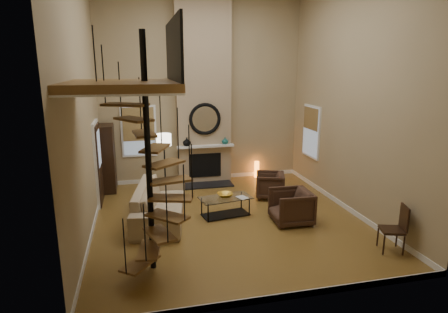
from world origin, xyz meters
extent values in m
cube|color=olive|center=(0.00, 0.00, -0.01)|extent=(6.00, 6.50, 0.01)
cube|color=tan|center=(0.00, 3.25, 2.75)|extent=(6.00, 0.02, 5.50)
cube|color=tan|center=(0.00, -3.25, 2.75)|extent=(6.00, 0.02, 5.50)
cube|color=tan|center=(-3.00, 0.00, 2.75)|extent=(0.02, 6.50, 5.50)
cube|color=tan|center=(3.00, 0.00, 2.75)|extent=(0.02, 6.50, 5.50)
cube|color=white|center=(0.00, 3.24, 0.06)|extent=(6.00, 0.02, 0.12)
cube|color=white|center=(0.00, -3.24, 0.06)|extent=(6.00, 0.02, 0.12)
cube|color=white|center=(-2.99, 0.00, 0.06)|extent=(0.02, 6.50, 0.12)
cube|color=white|center=(2.99, 0.00, 0.06)|extent=(0.02, 6.50, 0.12)
cube|color=tan|center=(0.00, 3.06, 2.75)|extent=(1.60, 0.38, 5.50)
cube|color=black|center=(0.00, 2.57, 0.02)|extent=(1.50, 0.60, 0.04)
cube|color=black|center=(0.00, 2.86, 0.55)|extent=(0.95, 0.02, 0.72)
cube|color=white|center=(0.00, 2.78, 1.15)|extent=(1.70, 0.18, 0.06)
torus|color=black|center=(0.00, 2.84, 1.95)|extent=(0.94, 0.10, 0.94)
cylinder|color=white|center=(0.00, 2.85, 1.95)|extent=(0.80, 0.01, 0.80)
imported|color=black|center=(-0.55, 2.82, 1.30)|extent=(0.24, 0.24, 0.25)
imported|color=#1A5B56|center=(0.60, 2.82, 1.28)|extent=(0.20, 0.20, 0.21)
cube|color=white|center=(-1.90, 3.23, 1.60)|extent=(1.02, 0.04, 1.52)
cube|color=#8C9EB2|center=(-1.90, 3.21, 1.60)|extent=(0.90, 0.01, 1.40)
cube|color=#9E7E47|center=(-1.90, 3.19, 1.81)|extent=(0.90, 0.01, 0.98)
cube|color=white|center=(2.98, 2.00, 1.60)|extent=(0.04, 1.02, 1.52)
cube|color=#8C9EB2|center=(2.96, 2.00, 1.60)|extent=(0.01, 0.90, 1.40)
cube|color=#9E7E47|center=(2.94, 2.00, 1.98)|extent=(0.01, 0.90, 0.63)
cube|color=white|center=(-2.97, 1.80, 1.05)|extent=(0.06, 1.05, 2.16)
cube|color=black|center=(-2.94, 1.80, 1.02)|extent=(0.05, 0.90, 2.05)
cube|color=#8C9EB2|center=(-2.90, 1.80, 1.45)|extent=(0.01, 0.60, 0.90)
cube|color=brown|center=(-2.15, -1.80, 3.18)|extent=(1.70, 2.20, 0.12)
cube|color=white|center=(-2.15, -1.80, 3.10)|extent=(1.70, 2.20, 0.03)
cube|color=black|center=(-1.33, -1.80, 3.71)|extent=(0.04, 2.20, 0.94)
cylinder|color=black|center=(-1.80, -1.80, 2.01)|extent=(0.10, 0.10, 4.02)
cube|color=brown|center=(-2.02, -2.08, 0.26)|extent=(0.71, 0.78, 0.04)
cylinder|color=black|center=(-2.24, -2.37, 0.73)|extent=(0.02, 0.02, 0.94)
cube|color=brown|center=(-1.86, -2.15, 0.52)|extent=(0.46, 0.77, 0.04)
cylinder|color=black|center=(-1.93, -2.51, 0.99)|extent=(0.02, 0.02, 0.94)
cube|color=brown|center=(-1.69, -2.14, 0.78)|extent=(0.55, 0.79, 0.04)
cylinder|color=black|center=(-1.58, -2.48, 1.25)|extent=(0.02, 0.02, 0.94)
cube|color=brown|center=(-1.54, -2.05, 1.04)|extent=(0.75, 0.74, 0.04)
cylinder|color=black|center=(-1.28, -2.30, 1.51)|extent=(0.02, 0.02, 0.94)
cube|color=brown|center=(-1.45, -1.90, 1.30)|extent=(0.79, 0.53, 0.04)
cylinder|color=black|center=(-1.11, -2.00, 1.77)|extent=(0.02, 0.02, 0.94)
cube|color=brown|center=(-1.45, -1.73, 1.56)|extent=(0.77, 0.48, 0.04)
cylinder|color=black|center=(-1.10, -1.65, 2.03)|extent=(0.02, 0.02, 0.94)
cube|color=brown|center=(-1.52, -1.57, 1.82)|extent=(0.77, 0.72, 0.04)
cylinder|color=black|center=(-1.25, -1.34, 2.29)|extent=(0.02, 0.02, 0.94)
cube|color=brown|center=(-1.67, -1.47, 2.08)|extent=(0.58, 0.79, 0.04)
cylinder|color=black|center=(-1.53, -1.13, 2.55)|extent=(0.02, 0.02, 0.94)
cube|color=brown|center=(-1.84, -1.44, 2.34)|extent=(0.41, 0.75, 0.04)
cylinder|color=black|center=(-1.88, -1.08, 2.81)|extent=(0.02, 0.02, 0.94)
cube|color=brown|center=(-2.00, -1.50, 2.60)|extent=(0.68, 0.79, 0.04)
cylinder|color=black|center=(-2.20, -1.20, 3.07)|extent=(0.02, 0.02, 0.94)
cube|color=brown|center=(-2.12, -1.63, 2.86)|extent=(0.80, 0.64, 0.04)
cylinder|color=black|center=(-2.44, -1.46, 3.33)|extent=(0.02, 0.02, 0.94)
cube|color=brown|center=(-2.16, -1.80, 3.12)|extent=(0.72, 0.34, 0.04)
cylinder|color=black|center=(-2.52, -1.80, 3.59)|extent=(0.02, 0.02, 0.94)
cube|color=black|center=(-2.79, 2.77, 0.95)|extent=(0.39, 0.84, 1.87)
imported|color=tan|center=(-1.52, 0.46, 0.40)|extent=(1.47, 2.82, 0.78)
imported|color=#412A1E|center=(1.50, 1.13, 0.35)|extent=(0.95, 0.93, 0.68)
imported|color=#412A1E|center=(1.44, -0.48, 0.35)|extent=(0.90, 0.88, 0.79)
cube|color=silver|center=(-0.01, 0.22, 0.44)|extent=(1.28, 0.79, 0.02)
cube|color=black|center=(-0.01, 0.22, 0.03)|extent=(1.16, 0.67, 0.01)
cylinder|color=black|center=(-0.48, -0.09, 0.22)|extent=(0.03, 0.03, 0.44)
cylinder|color=black|center=(0.54, 0.09, 0.22)|extent=(0.03, 0.03, 0.44)
cylinder|color=black|center=(-0.56, 0.35, 0.22)|extent=(0.03, 0.03, 0.44)
cylinder|color=black|center=(0.47, 0.52, 0.22)|extent=(0.03, 0.03, 0.44)
imported|color=gold|center=(-0.01, 0.27, 0.50)|extent=(0.37, 0.37, 0.09)
imported|color=gray|center=(0.34, 0.07, 0.46)|extent=(0.29, 0.33, 0.03)
cylinder|color=black|center=(-1.27, 2.01, 0.01)|extent=(0.36, 0.36, 0.03)
cylinder|color=black|center=(-1.27, 2.01, 0.80)|extent=(0.04, 0.04, 1.53)
cylinder|color=#F2E5C6|center=(-1.27, 2.01, 1.55)|extent=(0.40, 0.40, 0.32)
cylinder|color=orange|center=(1.70, 3.08, 0.25)|extent=(0.15, 0.15, 0.52)
cube|color=black|center=(2.65, -2.24, 0.44)|extent=(0.50, 0.50, 0.05)
cube|color=black|center=(2.85, -2.30, 0.70)|extent=(0.15, 0.37, 0.47)
cylinder|color=black|center=(2.42, -2.36, 0.21)|extent=(0.04, 0.04, 0.38)
cylinder|color=black|center=(2.77, -2.47, 0.21)|extent=(0.04, 0.04, 0.38)
cylinder|color=black|center=(2.53, -2.01, 0.21)|extent=(0.04, 0.04, 0.38)
cylinder|color=black|center=(2.88, -2.12, 0.21)|extent=(0.04, 0.04, 0.38)
camera|label=1|loc=(-1.96, -7.99, 3.48)|focal=30.38mm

